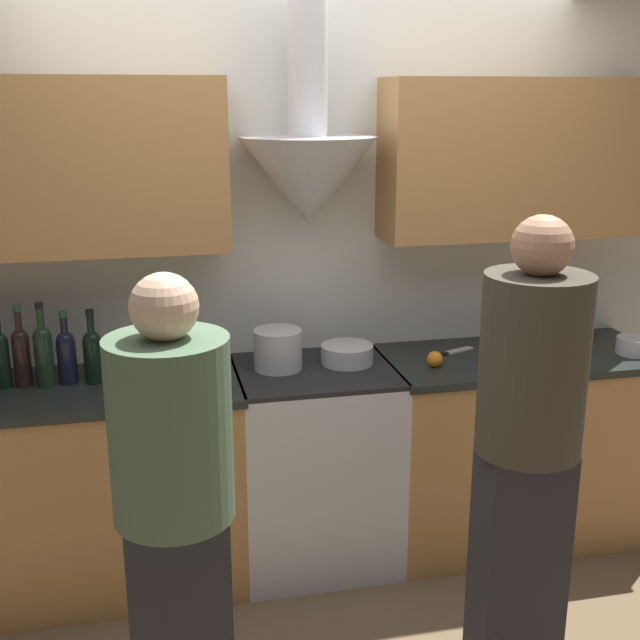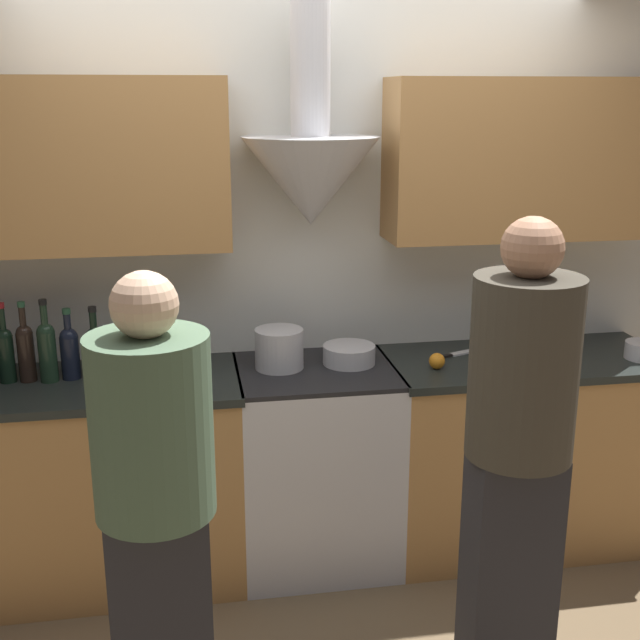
% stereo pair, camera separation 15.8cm
% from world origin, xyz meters
% --- Properties ---
extents(ground_plane, '(12.00, 12.00, 0.00)m').
position_xyz_m(ground_plane, '(0.00, 0.00, 0.00)').
color(ground_plane, brown).
extents(wall_back, '(8.40, 0.59, 2.60)m').
position_xyz_m(wall_back, '(-0.04, 0.60, 1.48)').
color(wall_back, silver).
rests_on(wall_back, ground_plane).
extents(counter_left, '(1.52, 0.62, 0.92)m').
position_xyz_m(counter_left, '(-1.09, 0.34, 0.46)').
color(counter_left, '#B27F47').
rests_on(counter_left, ground_plane).
extents(counter_right, '(1.29, 0.62, 0.92)m').
position_xyz_m(counter_right, '(0.98, 0.34, 0.46)').
color(counter_right, '#B27F47').
rests_on(counter_right, ground_plane).
extents(stove_range, '(0.70, 0.60, 0.92)m').
position_xyz_m(stove_range, '(0.00, 0.34, 0.46)').
color(stove_range, silver).
rests_on(stove_range, ground_plane).
extents(wine_bottle_5, '(0.07, 0.07, 0.34)m').
position_xyz_m(wine_bottle_5, '(-1.29, 0.40, 1.05)').
color(wine_bottle_5, black).
rests_on(wine_bottle_5, counter_left).
extents(wine_bottle_6, '(0.07, 0.07, 0.34)m').
position_xyz_m(wine_bottle_6, '(-1.21, 0.39, 1.06)').
color(wine_bottle_6, black).
rests_on(wine_bottle_6, counter_left).
extents(wine_bottle_7, '(0.07, 0.07, 0.35)m').
position_xyz_m(wine_bottle_7, '(-1.12, 0.37, 1.06)').
color(wine_bottle_7, black).
rests_on(wine_bottle_7, counter_left).
extents(wine_bottle_8, '(0.08, 0.08, 0.30)m').
position_xyz_m(wine_bottle_8, '(-1.04, 0.39, 1.05)').
color(wine_bottle_8, black).
rests_on(wine_bottle_8, counter_left).
extents(wine_bottle_9, '(0.08, 0.08, 0.31)m').
position_xyz_m(wine_bottle_9, '(-0.93, 0.37, 1.05)').
color(wine_bottle_9, black).
rests_on(wine_bottle_9, counter_left).
extents(stock_pot, '(0.21, 0.21, 0.18)m').
position_xyz_m(stock_pot, '(-0.16, 0.38, 1.01)').
color(stock_pot, silver).
rests_on(stock_pot, stove_range).
extents(mixing_bowl, '(0.23, 0.23, 0.08)m').
position_xyz_m(mixing_bowl, '(0.16, 0.39, 0.96)').
color(mixing_bowl, silver).
rests_on(mixing_bowl, stove_range).
extents(orange_fruit, '(0.07, 0.07, 0.07)m').
position_xyz_m(orange_fruit, '(0.52, 0.25, 0.96)').
color(orange_fruit, orange).
rests_on(orange_fruit, counter_right).
extents(saucepan, '(0.16, 0.16, 0.08)m').
position_xyz_m(saucepan, '(1.49, 0.23, 0.96)').
color(saucepan, silver).
rests_on(saucepan, counter_right).
extents(chefs_knife, '(0.24, 0.12, 0.01)m').
position_xyz_m(chefs_knife, '(0.67, 0.42, 0.93)').
color(chefs_knife, silver).
rests_on(chefs_knife, counter_right).
extents(person_foreground_left, '(0.34, 0.34, 1.63)m').
position_xyz_m(person_foreground_left, '(-0.66, -0.82, 0.90)').
color(person_foreground_left, '#28282D').
rests_on(person_foreground_left, ground_plane).
extents(person_foreground_right, '(0.35, 0.35, 1.73)m').
position_xyz_m(person_foreground_right, '(0.50, -0.67, 0.95)').
color(person_foreground_right, '#28282D').
rests_on(person_foreground_right, ground_plane).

